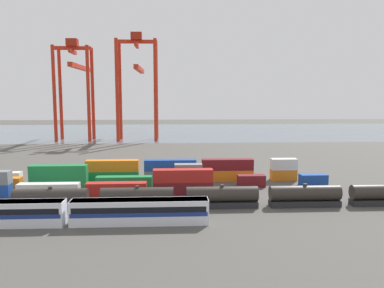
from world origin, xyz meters
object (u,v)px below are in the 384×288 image
Objects in this scene: shipping_container_18 at (113,177)px; passenger_train at (68,212)px; shipping_container_4 at (117,189)px; gantry_crane_central at (138,77)px; shipping_container_3 at (49,190)px; shipping_container_5 at (183,188)px; shipping_container_17 at (54,177)px; freight_tank_row at (222,197)px; shipping_container_9 at (59,183)px; shipping_container_11 at (124,182)px; gantry_crane_west at (75,79)px.

passenger_train is at bearing -94.55° from shipping_container_18.
gantry_crane_central reaches higher than shipping_container_4.
shipping_container_18 is (10.87, 12.05, 0.00)m from shipping_container_3.
shipping_container_5 is 31.91m from shipping_container_17.
freight_tank_row is 36.90m from shipping_container_9.
gantry_crane_central is (-5.02, 96.25, 27.38)m from shipping_container_11.
passenger_train is 31.95m from shipping_container_17.
passenger_train is at bearing -90.37° from gantry_crane_central.
shipping_container_4 and shipping_container_17 have the same top height.
shipping_container_9 is at bearing 155.42° from shipping_container_4.
shipping_container_11 is 17.93m from shipping_container_17.
shipping_container_9 is 101.82m from gantry_crane_west.
gantry_crane_west is (-18.92, 102.49, 26.34)m from shipping_container_3.
shipping_container_4 is 1.00× the size of shipping_container_18.
freight_tank_row is 126.50m from gantry_crane_west.
shipping_container_4 is at bearing -72.46° from gantry_crane_west.
shipping_container_9 is at bearing -150.30° from shipping_container_18.
shipping_container_9 is at bearing 108.88° from passenger_train.
shipping_container_3 is 12.33m from shipping_container_17.
shipping_container_11 is at bearing -60.39° from shipping_container_18.
shipping_container_3 is at bearing 180.00° from shipping_container_4.
shipping_container_11 is at bearing 0.00° from shipping_container_9.
shipping_container_3 is 13.48m from shipping_container_4.
shipping_container_11 is (0.81, 6.03, 0.00)m from shipping_container_4.
shipping_container_18 is 0.25× the size of gantry_crane_central.
shipping_container_11 is at bearing 82.30° from shipping_container_4.
shipping_container_5 is at bearing -36.85° from shipping_container_18.
shipping_container_4 is 105.96m from gantry_crane_central.
shipping_container_18 is 98.79m from gantry_crane_west.
gantry_crane_west is (-16.32, 90.44, 26.34)m from shipping_container_17.
passenger_train is 0.97× the size of gantry_crane_west.
gantry_crane_west is at bearing 101.27° from shipping_container_9.
shipping_container_5 and shipping_container_17 have the same top height.
shipping_container_9 is at bearing 154.87° from freight_tank_row.
freight_tank_row reaches higher than shipping_container_18.
freight_tank_row reaches higher than shipping_container_17.
shipping_container_3 is at bearing -95.18° from gantry_crane_central.
gantry_crane_central is (0.79, 120.17, 26.54)m from passenger_train.
shipping_container_4 and shipping_container_5 have the same top height.
shipping_container_11 is (-12.66, 6.03, 0.00)m from shipping_container_5.
shipping_container_4 is 20.09m from shipping_container_17.
shipping_container_4 is 2.00× the size of shipping_container_17.
shipping_container_11 is 2.00× the size of shipping_container_17.
shipping_container_5 is at bearing -25.45° from shipping_container_11.
gantry_crane_central is at bearing 89.63° from passenger_train.
shipping_container_5 is at bearing 0.00° from shipping_container_3.
shipping_container_9 is at bearing 87.14° from shipping_container_3.
gantry_crane_central reaches higher than freight_tank_row.
shipping_container_4 is 1.00× the size of shipping_container_5.
shipping_container_18 is (-16.09, 12.05, 0.00)m from shipping_container_5.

